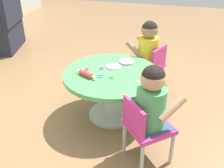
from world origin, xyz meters
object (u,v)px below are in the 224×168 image
Objects in this scene: seated_child_left at (152,99)px; rolling_pin at (86,74)px; seated_child_right at (148,45)px; craft_scissors at (145,84)px; child_chair_left at (145,127)px; child_chair_right at (150,66)px; craft_table at (112,84)px.

rolling_pin is at bearing 61.28° from seated_child_left.
craft_scissors is (-0.70, -0.09, -0.07)m from seated_child_right.
child_chair_right is (1.04, 0.11, 0.00)m from child_chair_left.
craft_table is 0.27m from rolling_pin.
craft_table is 1.71× the size of seated_child_left.
craft_scissors is at bearing 9.74° from child_chair_left.
seated_child_left reaches higher than craft_table.
craft_scissors is (0.00, -0.51, -0.02)m from rolling_pin.
child_chair_left is at bearing -121.91° from rolling_pin.
seated_child_left is 0.35m from craft_scissors.
seated_child_right reaches higher than rolling_pin.
seated_child_left is 1.05m from child_chair_right.
craft_scissors reaches higher than craft_table.
child_chair_left is at bearing -173.95° from child_chair_right.
craft_table is at bearing 68.62° from craft_scissors.
seated_child_left is at bearing -164.64° from craft_scissors.
rolling_pin is at bearing 148.66° from seated_child_right.
child_chair_left is 1.05m from child_chair_right.
seated_child_left is 1.00× the size of seated_child_right.
child_chair_left is 3.82× the size of craft_scissors.
rolling_pin is at bearing 145.92° from child_chair_right.
child_chair_left is 1.05× the size of seated_child_left.
craft_scissors is at bearing -89.49° from rolling_pin.
child_chair_left is at bearing -170.26° from craft_scissors.
craft_table is 0.64m from seated_child_left.
rolling_pin is (0.33, 0.60, -0.05)m from seated_child_left.
child_chair_left is at bearing -141.94° from craft_table.
seated_child_right reaches higher than craft_table.
seated_child_left and seated_child_right have the same top height.
seated_child_right reaches higher than craft_scissors.
child_chair_right reaches higher than craft_scissors.
child_chair_left reaches higher than rolling_pin.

